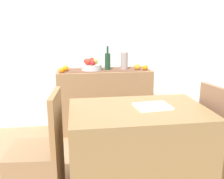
# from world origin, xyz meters

# --- Properties ---
(ground_plane) EXTENTS (6.40, 6.40, 0.02)m
(ground_plane) POSITION_xyz_m (0.00, 0.00, -0.01)
(ground_plane) COLOR #A47B56
(ground_plane) RESTS_ON ground
(room_wall_rear) EXTENTS (6.40, 0.06, 2.70)m
(room_wall_rear) POSITION_xyz_m (0.00, 1.18, 1.35)
(room_wall_rear) COLOR white
(room_wall_rear) RESTS_ON ground
(sideboard_console) EXTENTS (1.21, 0.42, 0.82)m
(sideboard_console) POSITION_xyz_m (-0.00, 0.92, 0.41)
(sideboard_console) COLOR #916D48
(sideboard_console) RESTS_ON ground
(table_runner) EXTENTS (1.14, 0.32, 0.01)m
(table_runner) POSITION_xyz_m (-0.00, 0.92, 0.82)
(table_runner) COLOR brown
(table_runner) RESTS_ON sideboard_console
(fruit_bowl) EXTENTS (0.26, 0.26, 0.07)m
(fruit_bowl) POSITION_xyz_m (-0.16, 0.92, 0.86)
(fruit_bowl) COLOR silver
(fruit_bowl) RESTS_ON table_runner
(apple_rear) EXTENTS (0.08, 0.08, 0.08)m
(apple_rear) POSITION_xyz_m (-0.21, 0.89, 0.94)
(apple_rear) COLOR red
(apple_rear) RESTS_ON fruit_bowl
(apple_right) EXTENTS (0.07, 0.07, 0.07)m
(apple_right) POSITION_xyz_m (-0.15, 0.85, 0.93)
(apple_right) COLOR red
(apple_right) RESTS_ON fruit_bowl
(apple_upper) EXTENTS (0.06, 0.06, 0.06)m
(apple_upper) POSITION_xyz_m (-0.11, 0.95, 0.93)
(apple_upper) COLOR #82A72F
(apple_upper) RESTS_ON fruit_bowl
(apple_center) EXTENTS (0.07, 0.07, 0.07)m
(apple_center) POSITION_xyz_m (-0.22, 0.99, 0.93)
(apple_center) COLOR red
(apple_center) RESTS_ON fruit_bowl
(apple_front) EXTENTS (0.08, 0.08, 0.08)m
(apple_front) POSITION_xyz_m (-0.15, 1.00, 0.94)
(apple_front) COLOR #A7261B
(apple_front) RESTS_ON fruit_bowl
(wine_bottle) EXTENTS (0.07, 0.07, 0.31)m
(wine_bottle) POSITION_xyz_m (0.04, 0.92, 0.94)
(wine_bottle) COLOR #1A3D27
(wine_bottle) RESTS_ON sideboard_console
(ceramic_vase) EXTENTS (0.09, 0.09, 0.23)m
(ceramic_vase) POSITION_xyz_m (0.26, 0.92, 0.93)
(ceramic_vase) COLOR #9B918D
(ceramic_vase) RESTS_ON sideboard_console
(orange_loose_mid) EXTENTS (0.08, 0.08, 0.08)m
(orange_loose_mid) POSITION_xyz_m (0.42, 0.86, 0.86)
(orange_loose_mid) COLOR orange
(orange_loose_mid) RESTS_ON sideboard_console
(orange_loose_end) EXTENTS (0.08, 0.08, 0.08)m
(orange_loose_end) POSITION_xyz_m (-0.49, 0.89, 0.86)
(orange_loose_end) COLOR orange
(orange_loose_end) RESTS_ON sideboard_console
(orange_loose_far) EXTENTS (0.07, 0.07, 0.07)m
(orange_loose_far) POSITION_xyz_m (-0.54, 0.79, 0.85)
(orange_loose_far) COLOR orange
(orange_loose_far) RESTS_ON sideboard_console
(orange_loose_near_bowl) EXTENTS (0.07, 0.07, 0.07)m
(orange_loose_near_bowl) POSITION_xyz_m (0.52, 0.82, 0.86)
(orange_loose_near_bowl) COLOR orange
(orange_loose_near_bowl) RESTS_ON sideboard_console
(dining_table) EXTENTS (1.10, 0.72, 0.74)m
(dining_table) POSITION_xyz_m (0.12, -0.42, 0.37)
(dining_table) COLOR olive
(dining_table) RESTS_ON ground
(open_book) EXTENTS (0.30, 0.24, 0.02)m
(open_book) POSITION_xyz_m (0.24, -0.41, 0.75)
(open_book) COLOR white
(open_book) RESTS_ON dining_table
(chair_near_window) EXTENTS (0.43, 0.43, 0.90)m
(chair_near_window) POSITION_xyz_m (-0.69, -0.42, 0.27)
(chair_near_window) COLOR #93704C
(chair_near_window) RESTS_ON ground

